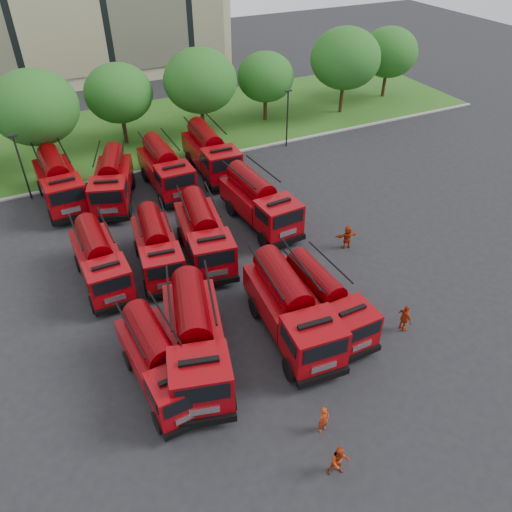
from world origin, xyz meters
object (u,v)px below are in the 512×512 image
(fire_truck_10, at_px, (165,168))
(firefighter_3, at_px, (320,313))
(firefighter_5, at_px, (346,247))
(firefighter_2, at_px, (402,330))
(firefighter_1, at_px, (337,472))
(fire_truck_8, at_px, (59,182))
(fire_truck_4, at_px, (100,260))
(fire_truck_11, at_px, (211,152))
(fire_truck_3, at_px, (325,300))
(fire_truck_6, at_px, (204,234))
(firefighter_0, at_px, (322,430))
(firefighter_4, at_px, (182,327))
(fire_truck_9, at_px, (112,181))
(fire_truck_1, at_px, (195,339))
(fire_truck_7, at_px, (259,202))
(fire_truck_5, at_px, (157,247))
(fire_truck_2, at_px, (291,308))
(fire_truck_0, at_px, (159,361))

(fire_truck_10, xyz_separation_m, firefighter_3, (3.23, -17.47, -1.70))
(fire_truck_10, relative_size, firefighter_5, 4.56)
(firefighter_2, bearing_deg, firefighter_1, 125.65)
(fire_truck_8, bearing_deg, firefighter_3, -62.04)
(fire_truck_8, relative_size, firefighter_1, 4.73)
(fire_truck_4, bearing_deg, fire_truck_11, 42.22)
(fire_truck_3, height_order, fire_truck_6, fire_truck_6)
(fire_truck_3, xyz_separation_m, firefighter_0, (-3.63, -5.78, -1.53))
(firefighter_3, bearing_deg, firefighter_4, -45.29)
(fire_truck_11, bearing_deg, fire_truck_9, -169.99)
(fire_truck_4, xyz_separation_m, firefighter_3, (10.18, -8.07, -1.56))
(firefighter_1, bearing_deg, firefighter_0, 94.88)
(fire_truck_9, xyz_separation_m, firefighter_1, (3.04, -25.64, -1.67))
(fire_truck_11, xyz_separation_m, firefighter_0, (-4.72, -24.86, -1.78))
(fire_truck_6, bearing_deg, fire_truck_3, -58.36)
(fire_truck_6, relative_size, fire_truck_11, 0.97)
(fire_truck_9, distance_m, firefighter_5, 17.68)
(fire_truck_1, bearing_deg, fire_truck_7, 65.26)
(fire_truck_4, height_order, firefighter_0, fire_truck_4)
(fire_truck_1, distance_m, fire_truck_3, 7.23)
(fire_truck_5, height_order, firefighter_5, fire_truck_5)
(fire_truck_1, distance_m, fire_truck_8, 19.51)
(firefighter_1, bearing_deg, firefighter_2, 54.08)
(fire_truck_3, relative_size, fire_truck_6, 0.88)
(fire_truck_1, relative_size, fire_truck_2, 1.05)
(fire_truck_9, bearing_deg, fire_truck_5, -68.80)
(fire_truck_4, height_order, fire_truck_10, fire_truck_10)
(firefighter_0, xyz_separation_m, firefighter_5, (8.69, 11.03, 0.00))
(fire_truck_10, xyz_separation_m, fire_truck_11, (4.12, 0.97, 0.07))
(firefighter_0, bearing_deg, fire_truck_5, 85.62)
(fire_truck_9, xyz_separation_m, firefighter_4, (0.10, -14.97, -1.67))
(firefighter_1, distance_m, firefighter_5, 15.89)
(firefighter_1, relative_size, firefighter_3, 0.95)
(fire_truck_3, distance_m, firefighter_4, 7.80)
(fire_truck_3, height_order, firefighter_4, fire_truck_3)
(fire_truck_1, bearing_deg, fire_truck_4, 122.46)
(fire_truck_1, height_order, fire_truck_10, fire_truck_1)
(fire_truck_2, relative_size, firefighter_1, 4.82)
(fire_truck_1, xyz_separation_m, firefighter_0, (3.60, -5.91, -1.78))
(fire_truck_0, height_order, firefighter_0, fire_truck_0)
(fire_truck_3, distance_m, fire_truck_8, 22.10)
(fire_truck_2, relative_size, fire_truck_5, 1.13)
(fire_truck_3, height_order, firefighter_0, fire_truck_3)
(fire_truck_2, height_order, fire_truck_6, fire_truck_2)
(firefighter_4, bearing_deg, firefighter_2, 175.72)
(fire_truck_4, bearing_deg, fire_truck_2, -48.57)
(firefighter_3, bearing_deg, fire_truck_7, -123.71)
(fire_truck_0, relative_size, fire_truck_11, 0.86)
(fire_truck_2, height_order, firefighter_5, fire_truck_2)
(fire_truck_6, bearing_deg, firefighter_0, -81.50)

